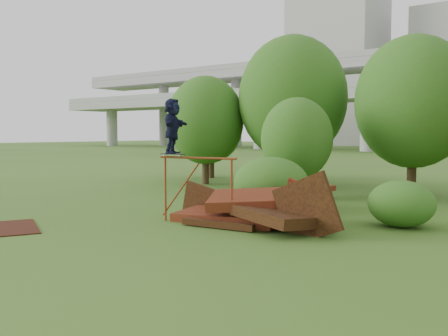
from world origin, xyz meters
The scene contains 14 objects.
ground centered at (0.00, 0.00, 0.00)m, with size 240.00×240.00×0.00m, color #2D5116.
scrap_pile centered at (-0.10, 2.53, 0.43)m, with size 5.93×3.37×2.03m.
grind_rail centered at (-1.46, 1.62, 1.34)m, with size 2.44×0.46×1.91m.
skateboard centered at (-2.27, 1.49, 1.97)m, with size 0.75×0.31×0.08m.
skater centered at (-2.27, 1.49, 2.79)m, with size 1.48×0.47×1.60m, color black.
flat_plate centered at (-5.19, -2.07, 0.01)m, with size 2.34×1.67×0.03m, color #34150B.
tree_0 centered at (-8.17, 10.47, 3.22)m, with size 3.87×3.87×5.46m.
tree_1 centered at (-4.10, 12.06, 4.25)m, with size 5.21×5.21×7.25m.
tree_2 centered at (-1.82, 8.22, 2.35)m, with size 2.83×2.83×3.99m.
tree_3 centered at (1.55, 11.97, 3.86)m, with size 4.76×4.76×6.61m.
tree_6 centered at (-10.16, 13.51, 2.97)m, with size 3.63×3.63×5.07m.
shrub_left centered at (-1.13, 5.11, 0.90)m, with size 2.59×2.39×1.79m, color #1E4713.
shrub_right centered at (3.38, 4.54, 0.65)m, with size 1.82×1.67×1.29m, color #1E4713.
building_left centered at (-38.00, 95.00, 17.50)m, with size 18.00×16.00×35.00m, color #9E9E99.
Camera 1 is at (7.48, -9.28, 2.58)m, focal length 40.00 mm.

